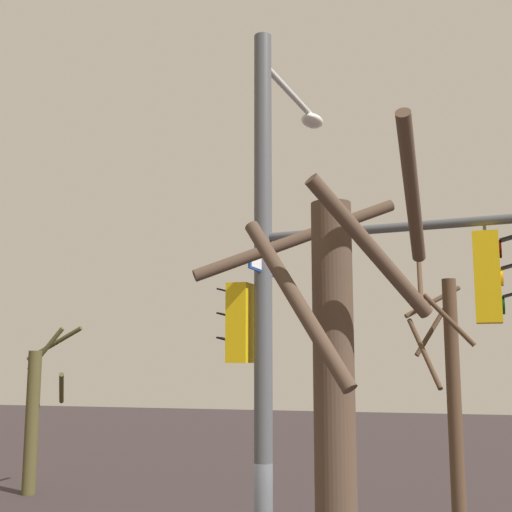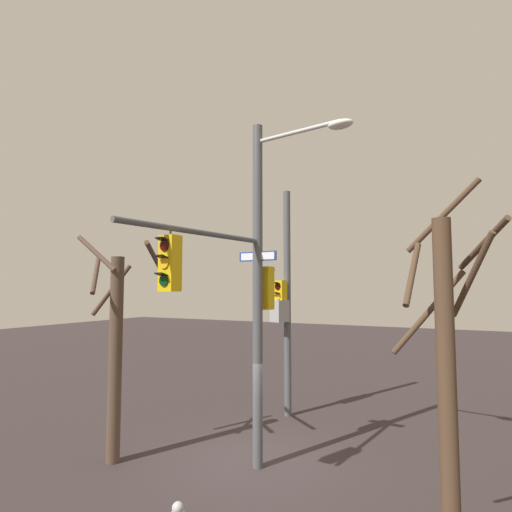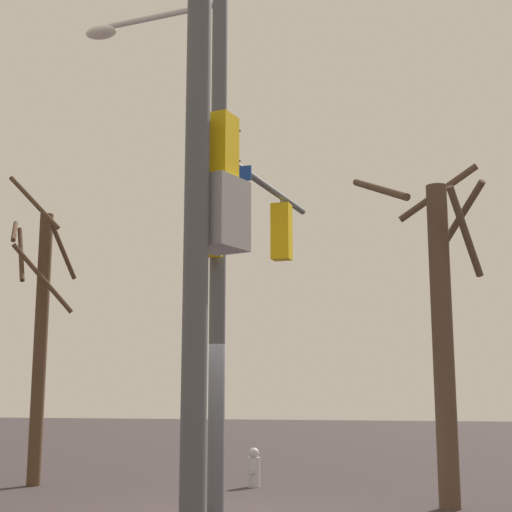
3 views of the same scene
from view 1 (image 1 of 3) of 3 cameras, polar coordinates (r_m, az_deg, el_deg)
The scene contains 4 objects.
main_signal_pole_assembly at distance 8.98m, azimuth 3.86°, elevation -3.42°, with size 4.89×3.33×8.55m.
bare_tree_behind_pole at distance 5.52m, azimuth 7.04°, elevation -19.06°, with size 2.22×2.24×5.70m.
bare_tree_across_street at distance 13.21m, azimuth 16.68°, elevation -12.36°, with size 1.31×1.72×6.09m.
bare_tree_corner at distance 20.71m, azimuth -18.69°, elevation -12.78°, with size 2.05×1.49×4.84m.
Camera 1 is at (-2.29, 8.47, 3.88)m, focal length 45.89 mm.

